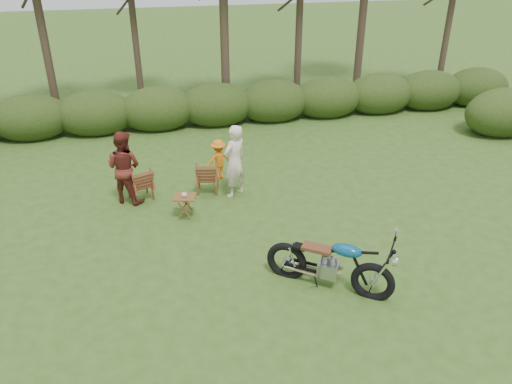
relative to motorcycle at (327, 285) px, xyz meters
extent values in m
plane|color=#324A18|center=(-0.64, 0.37, 0.00)|extent=(80.00, 80.00, 0.00)
cylinder|color=#36291D|center=(-6.14, 11.47, 3.60)|extent=(0.28, 0.28, 7.20)
cylinder|color=#36291D|center=(-3.14, 12.57, 3.15)|extent=(0.24, 0.24, 6.30)
cylinder|color=#36291D|center=(-0.14, 10.37, 3.83)|extent=(0.30, 0.30, 7.65)
cylinder|color=#36291D|center=(2.86, 11.47, 3.24)|extent=(0.26, 0.26, 6.48)
cylinder|color=#36291D|center=(8.36, 10.37, 3.42)|extent=(0.24, 0.24, 6.84)
ellipsoid|color=#213312|center=(-6.64, 9.37, 0.63)|extent=(2.52, 1.68, 1.51)
ellipsoid|color=#213312|center=(-4.64, 9.37, 0.63)|extent=(2.52, 1.68, 1.51)
ellipsoid|color=#213312|center=(-2.64, 9.37, 0.63)|extent=(2.52, 1.68, 1.51)
ellipsoid|color=#213312|center=(-0.64, 9.37, 0.63)|extent=(2.52, 1.68, 1.51)
ellipsoid|color=#213312|center=(1.36, 9.37, 0.63)|extent=(2.52, 1.68, 1.51)
ellipsoid|color=#213312|center=(3.36, 9.37, 0.63)|extent=(2.52, 1.68, 1.51)
ellipsoid|color=#213312|center=(5.36, 9.37, 0.63)|extent=(2.52, 1.68, 1.51)
ellipsoid|color=#213312|center=(7.36, 9.37, 0.63)|extent=(2.52, 1.68, 1.51)
ellipsoid|color=#213312|center=(9.36, 9.37, 0.63)|extent=(2.52, 1.68, 1.51)
ellipsoid|color=#213312|center=(8.36, 6.37, 0.68)|extent=(2.70, 1.80, 1.62)
imported|color=#F0E2C5|center=(-2.34, 3.12, 0.58)|extent=(0.14, 0.14, 0.10)
imported|color=beige|center=(-1.02, 3.95, 0.00)|extent=(0.81, 0.75, 1.86)
imported|color=maroon|center=(-3.65, 4.25, 0.00)|extent=(1.11, 1.04, 1.81)
imported|color=orange|center=(-1.27, 4.98, 0.00)|extent=(0.81, 0.62, 1.11)
camera|label=1|loc=(-2.95, -7.01, 5.89)|focal=35.00mm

